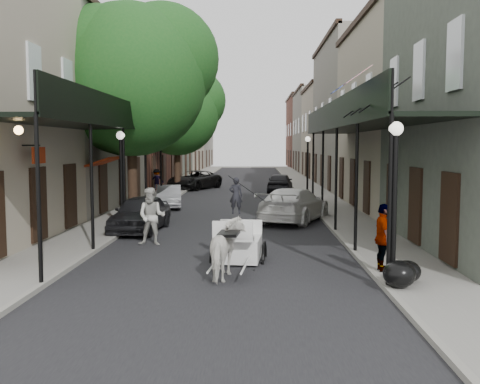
# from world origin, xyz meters

# --- Properties ---
(ground) EXTENTS (140.00, 140.00, 0.00)m
(ground) POSITION_xyz_m (0.00, 0.00, 0.00)
(ground) COLOR gray
(ground) RESTS_ON ground
(road) EXTENTS (8.00, 90.00, 0.01)m
(road) POSITION_xyz_m (0.00, 20.00, 0.01)
(road) COLOR black
(road) RESTS_ON ground
(sidewalk_left) EXTENTS (2.20, 90.00, 0.12)m
(sidewalk_left) POSITION_xyz_m (-5.00, 20.00, 0.06)
(sidewalk_left) COLOR gray
(sidewalk_left) RESTS_ON ground
(sidewalk_right) EXTENTS (2.20, 90.00, 0.12)m
(sidewalk_right) POSITION_xyz_m (5.00, 20.00, 0.06)
(sidewalk_right) COLOR gray
(sidewalk_right) RESTS_ON ground
(building_row_left) EXTENTS (5.00, 80.00, 10.50)m
(building_row_left) POSITION_xyz_m (-8.60, 30.00, 5.25)
(building_row_left) COLOR #A19581
(building_row_left) RESTS_ON ground
(building_row_right) EXTENTS (5.00, 80.00, 10.50)m
(building_row_right) POSITION_xyz_m (8.60, 30.00, 5.25)
(building_row_right) COLOR gray
(building_row_right) RESTS_ON ground
(gallery_left) EXTENTS (2.20, 18.05, 4.88)m
(gallery_left) POSITION_xyz_m (-4.79, 6.98, 4.05)
(gallery_left) COLOR black
(gallery_left) RESTS_ON sidewalk_left
(gallery_right) EXTENTS (2.20, 18.05, 4.88)m
(gallery_right) POSITION_xyz_m (4.79, 6.98, 4.05)
(gallery_right) COLOR black
(gallery_right) RESTS_ON sidewalk_right
(tree_near) EXTENTS (7.31, 6.80, 9.63)m
(tree_near) POSITION_xyz_m (-4.20, 10.18, 6.49)
(tree_near) COLOR #382619
(tree_near) RESTS_ON sidewalk_left
(tree_far) EXTENTS (6.45, 6.00, 8.61)m
(tree_far) POSITION_xyz_m (-4.25, 24.18, 5.84)
(tree_far) COLOR #382619
(tree_far) RESTS_ON sidewalk_left
(lamppost_right_near) EXTENTS (0.32, 0.32, 3.71)m
(lamppost_right_near) POSITION_xyz_m (4.10, -2.00, 2.05)
(lamppost_right_near) COLOR black
(lamppost_right_near) RESTS_ON sidewalk_right
(lamppost_left) EXTENTS (0.32, 0.32, 3.71)m
(lamppost_left) POSITION_xyz_m (-4.10, 6.00, 2.05)
(lamppost_left) COLOR black
(lamppost_left) RESTS_ON sidewalk_left
(lamppost_right_far) EXTENTS (0.32, 0.32, 3.71)m
(lamppost_right_far) POSITION_xyz_m (4.10, 18.00, 2.05)
(lamppost_right_far) COLOR black
(lamppost_right_far) RESTS_ON sidewalk_right
(horse) EXTENTS (0.95, 1.81, 1.47)m
(horse) POSITION_xyz_m (0.31, -1.00, 0.73)
(horse) COLOR silver
(horse) RESTS_ON ground
(carriage) EXTENTS (1.64, 2.27, 2.46)m
(carriage) POSITION_xyz_m (0.52, 1.28, 0.95)
(carriage) COLOR black
(carriage) RESTS_ON ground
(pedestrian_walking) EXTENTS (0.97, 0.77, 1.91)m
(pedestrian_walking) POSITION_xyz_m (-2.45, 3.35, 0.96)
(pedestrian_walking) COLOR beige
(pedestrian_walking) RESTS_ON ground
(pedestrian_sidewalk_left) EXTENTS (1.12, 0.80, 1.57)m
(pedestrian_sidewalk_left) POSITION_xyz_m (-5.80, 22.39, 0.90)
(pedestrian_sidewalk_left) COLOR gray
(pedestrian_sidewalk_left) RESTS_ON sidewalk_left
(pedestrian_sidewalk_right) EXTENTS (0.43, 1.01, 1.72)m
(pedestrian_sidewalk_right) POSITION_xyz_m (4.20, -0.63, 0.98)
(pedestrian_sidewalk_right) COLOR gray
(pedestrian_sidewalk_right) RESTS_ON sidewalk_right
(car_left_near) EXTENTS (1.99, 4.21, 1.39)m
(car_left_near) POSITION_xyz_m (-3.44, 6.20, 0.70)
(car_left_near) COLOR black
(car_left_near) RESTS_ON ground
(car_left_mid) EXTENTS (1.79, 3.75, 1.18)m
(car_left_mid) POSITION_xyz_m (-3.60, 14.00, 0.59)
(car_left_mid) COLOR #95959A
(car_left_mid) RESTS_ON ground
(car_left_far) EXTENTS (4.23, 5.59, 1.41)m
(car_left_far) POSITION_xyz_m (-3.60, 25.93, 0.70)
(car_left_far) COLOR black
(car_left_far) RESTS_ON ground
(car_right_near) EXTENTS (3.77, 5.46, 1.47)m
(car_right_near) POSITION_xyz_m (2.66, 9.00, 0.73)
(car_right_near) COLOR silver
(car_right_near) RESTS_ON ground
(car_right_far) EXTENTS (2.09, 4.22, 1.38)m
(car_right_far) POSITION_xyz_m (2.72, 23.46, 0.69)
(car_right_far) COLOR black
(car_right_far) RESTS_ON ground
(trash_bags) EXTENTS (0.98, 1.13, 0.62)m
(trash_bags) POSITION_xyz_m (4.32, -2.03, 0.41)
(trash_bags) COLOR black
(trash_bags) RESTS_ON sidewalk_right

